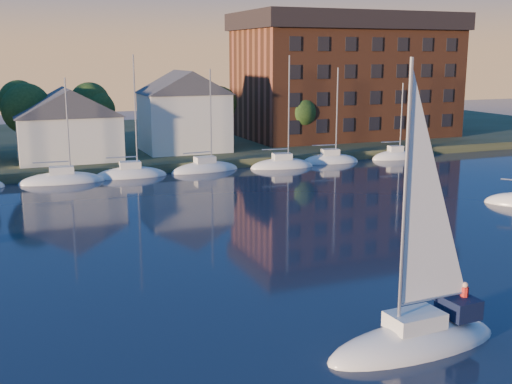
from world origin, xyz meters
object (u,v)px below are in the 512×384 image
clubhouse_centre (68,123)px  clubhouse_east (184,110)px  condo_block (346,75)px  hero_sailboat (417,335)px

clubhouse_centre → clubhouse_east: 14.17m
clubhouse_east → condo_block: size_ratio=0.34×
clubhouse_east → condo_block: condo_block is taller
clubhouse_east → clubhouse_centre: bearing=-171.9°
clubhouse_centre → clubhouse_east: bearing=8.1°
clubhouse_centre → clubhouse_east: size_ratio=1.10×
condo_block → hero_sailboat: (-30.98, -60.65, -9.21)m
clubhouse_centre → hero_sailboat: hero_sailboat is taller
hero_sailboat → clubhouse_centre: bearing=-83.1°
hero_sailboat → condo_block: bearing=-119.8°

